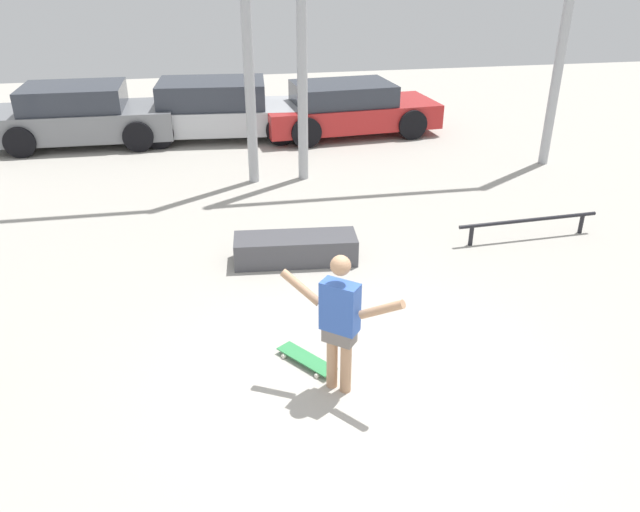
% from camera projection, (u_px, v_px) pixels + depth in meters
% --- Properties ---
extents(ground_plane, '(36.00, 36.00, 0.00)m').
position_uv_depth(ground_plane, '(354.00, 377.00, 6.92)').
color(ground_plane, '#B2ADA3').
extents(skateboarder, '(1.13, 0.95, 1.60)m').
position_uv_depth(skateboarder, '(340.00, 318.00, 6.35)').
color(skateboarder, tan).
rests_on(skateboarder, ground_plane).
extents(skateboard, '(0.63, 0.75, 0.08)m').
position_uv_depth(skateboard, '(306.00, 359.00, 7.11)').
color(skateboard, '#338C4C').
rests_on(skateboard, ground_plane).
extents(grind_box, '(1.87, 0.76, 0.41)m').
position_uv_depth(grind_box, '(296.00, 249.00, 9.35)').
color(grind_box, '#47474C').
rests_on(grind_box, ground_plane).
extents(grind_rail, '(2.41, 0.19, 0.36)m').
position_uv_depth(grind_rail, '(528.00, 223.00, 10.03)').
color(grind_rail, black).
rests_on(grind_rail, ground_plane).
extents(parked_car_grey, '(4.15, 2.03, 1.38)m').
position_uv_depth(parked_car_grey, '(82.00, 115.00, 14.72)').
color(parked_car_grey, slate).
rests_on(parked_car_grey, ground_plane).
extents(parked_car_silver, '(4.72, 2.27, 1.37)m').
position_uv_depth(parked_car_silver, '(218.00, 110.00, 15.25)').
color(parked_car_silver, '#B7BABF').
rests_on(parked_car_silver, ground_plane).
extents(parked_car_red, '(4.44, 2.24, 1.26)m').
position_uv_depth(parked_car_red, '(347.00, 109.00, 15.49)').
color(parked_car_red, red).
rests_on(parked_car_red, ground_plane).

